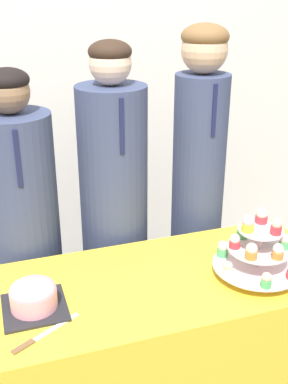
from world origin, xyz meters
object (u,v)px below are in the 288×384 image
object	(u,v)px
round_cake	(33,296)
cupcake_stand	(258,248)
cake_knife	(36,339)
student_0	(26,249)
student_1	(115,225)
student_2	(197,200)

from	to	relation	value
round_cake	cupcake_stand	distance (m)	0.81
round_cake	cake_knife	xyz separation A→B (m)	(-0.02, -0.16, -0.05)
round_cake	cake_knife	bearing A→B (deg)	-95.75
cupcake_stand	student_0	world-z (taller)	student_0
round_cake	student_1	world-z (taller)	student_1
cupcake_stand	student_1	size ratio (longest dim) A/B	0.21
student_0	cupcake_stand	bearing A→B (deg)	-35.29
student_0	student_1	bearing A→B (deg)	0.00
student_1	cupcake_stand	bearing A→B (deg)	-54.98
student_0	student_2	world-z (taller)	student_2
student_1	student_2	size ratio (longest dim) A/B	0.97
cupcake_stand	student_0	xyz separation A→B (m)	(-0.79, 0.56, -0.17)
round_cake	cake_knife	distance (m)	0.16
round_cake	cupcake_stand	world-z (taller)	cupcake_stand
round_cake	student_0	bearing A→B (deg)	88.14
student_2	student_0	bearing A→B (deg)	180.00
round_cake	student_0	xyz separation A→B (m)	(0.02, 0.51, -0.11)
round_cake	student_2	size ratio (longest dim) A/B	0.13
round_cake	student_1	xyz separation A→B (m)	(0.42, 0.51, -0.06)
student_0	student_1	xyz separation A→B (m)	(0.40, 0.00, 0.05)
cupcake_stand	student_2	xyz separation A→B (m)	(0.01, 0.56, -0.05)
cupcake_stand	cake_knife	bearing A→B (deg)	-172.67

